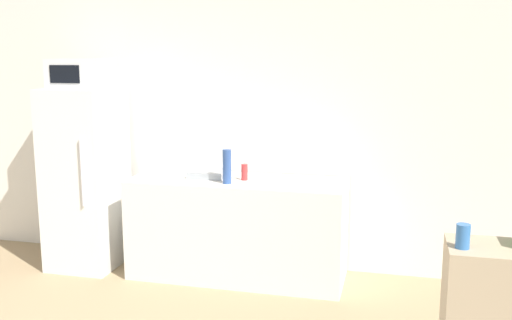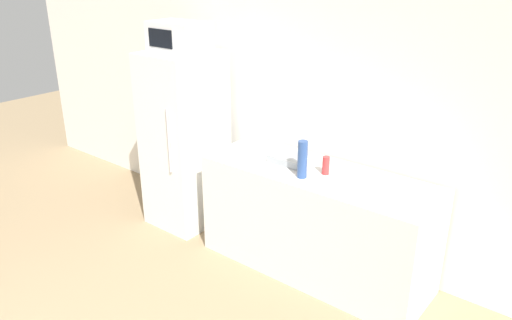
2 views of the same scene
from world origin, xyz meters
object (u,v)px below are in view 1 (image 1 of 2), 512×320
Objects in this scene: refrigerator at (86,178)px; jar at (463,236)px; microwave at (80,74)px; bottle_tall at (227,167)px; bottle_short at (244,172)px.

refrigerator is 3.64m from jar.
bottle_tall is at bearing -4.94° from microwave.
refrigerator is at bearing 175.01° from bottle_tall.
refrigerator is 5.71× the size of bottle_tall.
bottle_short is (1.54, 0.04, -0.85)m from microwave.
microwave is at bearing -178.37° from bottle_short.
jar is at bearing -43.75° from bottle_tall.
bottle_tall is at bearing -123.36° from bottle_short.
bottle_short is at bearing 1.63° from microwave.
refrigerator reaches higher than jar.
jar is at bearing -29.48° from refrigerator.
refrigerator reaches higher than bottle_tall.
refrigerator is 0.97m from microwave.
bottle_tall is 2.41m from jar.
refrigerator reaches higher than bottle_short.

